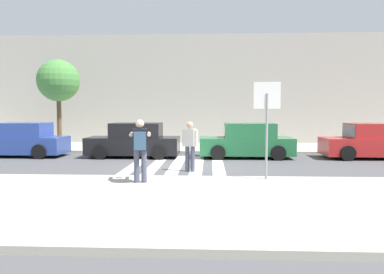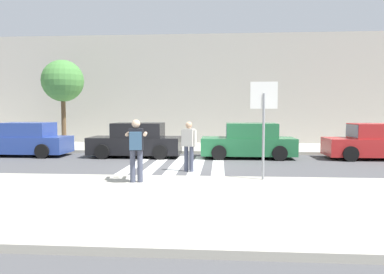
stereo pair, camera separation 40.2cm
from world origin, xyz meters
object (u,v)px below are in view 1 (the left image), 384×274
Objects in this scene: photographer_with_backpack at (140,145)px; parked_car_green at (247,142)px; parked_car_black at (134,141)px; street_tree_west at (58,81)px; parked_car_blue at (21,141)px; stop_sign at (267,108)px; pedestrian_crossing at (190,143)px; parked_car_red at (371,142)px.

photographer_with_backpack is 7.55m from parked_car_green.
parked_car_green is (5.07, 0.00, 0.00)m from parked_car_black.
parked_car_green is at bearing 0.00° from parked_car_black.
parked_car_blue is at bearing -102.13° from street_tree_west.
stop_sign is 1.61× the size of pedestrian_crossing.
parked_car_green is (0.04, 5.94, -1.45)m from stop_sign.
pedestrian_crossing is 0.42× the size of parked_car_black.
parked_car_green is at bearing -16.65° from street_tree_west.
parked_car_black is at bearing 180.00° from parked_car_green.
pedestrian_crossing reaches higher than parked_car_blue.
pedestrian_crossing is 4.54m from parked_car_green.
parked_car_green is 5.43m from parked_car_red.
parked_car_red is (5.47, 5.94, -1.45)m from stop_sign.
photographer_with_backpack is 0.42× the size of parked_car_red.
parked_car_green is 10.52m from street_tree_west.
street_tree_west is (-7.34, 6.78, 2.69)m from pedestrian_crossing.
stop_sign is 1.61× the size of photographer_with_backpack.
parked_car_red is (5.43, -0.00, 0.00)m from parked_car_green.
photographer_with_backpack is 3.03m from pedestrian_crossing.
parked_car_blue is at bearing -180.00° from parked_car_green.
parked_car_blue is 1.00× the size of parked_car_green.
street_tree_west reaches higher than parked_car_blue.
parked_car_blue and parked_car_black have the same top height.
street_tree_west is (-6.13, 9.54, 2.49)m from photographer_with_backpack.
parked_car_black is 1.00× the size of parked_car_green.
photographer_with_backpack is 9.48m from parked_car_blue.
stop_sign is at bearing -49.77° from parked_car_black.
parked_car_black is at bearing 0.00° from parked_car_blue.
photographer_with_backpack is at bearing -143.51° from parked_car_red.
stop_sign is 0.68× the size of parked_car_black.
parked_car_blue is (-10.26, 5.94, -1.45)m from stop_sign.
parked_car_red is at bearing 36.49° from photographer_with_backpack.
pedestrian_crossing is at bearing -153.47° from parked_car_red.
pedestrian_crossing is 0.42× the size of parked_car_blue.
stop_sign is 13.16m from street_tree_west.
pedestrian_crossing reaches higher than parked_car_green.
photographer_with_backpack reaches higher than parked_car_black.
parked_car_green is at bearing 89.60° from stop_sign.
pedestrian_crossing is at bearing 138.16° from stop_sign.
stop_sign is at bearing -30.07° from parked_car_blue.
parked_car_red is at bearing -0.00° from parked_car_green.
stop_sign is 0.68× the size of parked_car_blue.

